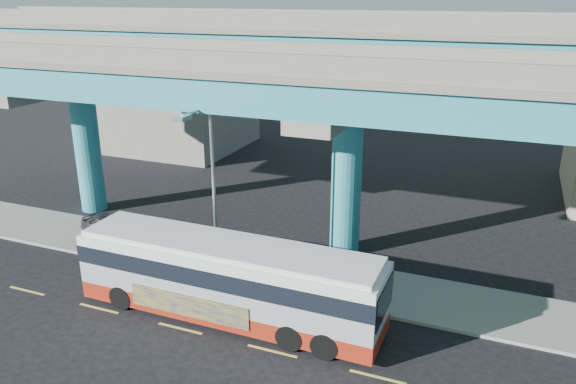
% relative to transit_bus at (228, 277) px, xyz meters
% --- Properties ---
extents(ground, '(120.00, 120.00, 0.00)m').
position_rel_transit_bus_xyz_m(ground, '(2.61, -1.29, -1.80)').
color(ground, black).
rests_on(ground, ground).
extents(sidewalk, '(70.00, 4.00, 0.15)m').
position_rel_transit_bus_xyz_m(sidewalk, '(2.61, 4.21, -1.73)').
color(sidewalk, gray).
rests_on(sidewalk, ground).
extents(lane_markings, '(58.00, 0.12, 0.01)m').
position_rel_transit_bus_xyz_m(lane_markings, '(2.61, -1.59, -1.80)').
color(lane_markings, '#D8C64C').
rests_on(lane_markings, ground).
extents(viaduct, '(52.00, 12.40, 11.70)m').
position_rel_transit_bus_xyz_m(viaduct, '(2.61, 7.82, 7.34)').
color(viaduct, teal).
rests_on(viaduct, ground).
extents(building_concrete, '(12.00, 10.00, 9.00)m').
position_rel_transit_bus_xyz_m(building_concrete, '(-17.39, 22.71, 2.70)').
color(building_concrete, gray).
rests_on(building_concrete, ground).
extents(transit_bus, '(12.86, 2.85, 3.29)m').
position_rel_transit_bus_xyz_m(transit_bus, '(0.00, 0.00, 0.00)').
color(transit_bus, maroon).
rests_on(transit_bus, ground).
extents(parked_car, '(3.60, 4.60, 1.28)m').
position_rel_transit_bus_xyz_m(parked_car, '(-9.37, 4.23, -1.01)').
color(parked_car, '#2D2D32').
rests_on(parked_car, sidewalk).
extents(street_lamp, '(0.50, 2.64, 8.17)m').
position_rel_transit_bus_xyz_m(street_lamp, '(-2.04, 2.14, 3.63)').
color(street_lamp, gray).
rests_on(street_lamp, sidewalk).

